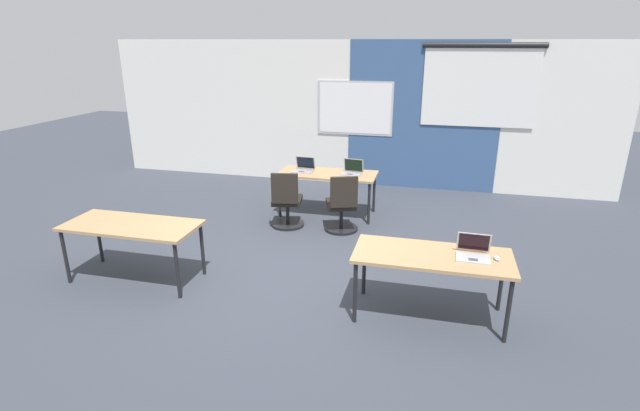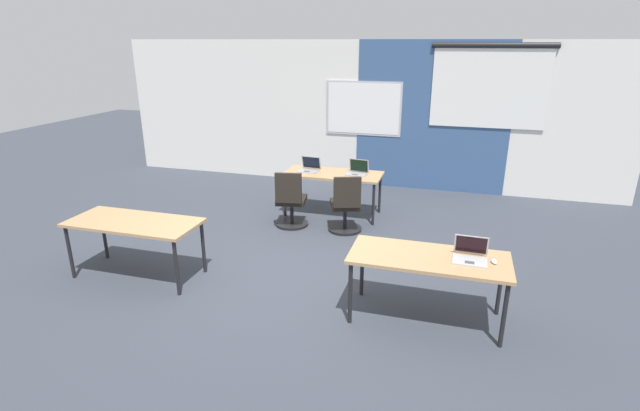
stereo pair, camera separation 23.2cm
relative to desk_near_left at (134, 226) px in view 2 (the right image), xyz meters
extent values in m
plane|color=#383D47|center=(1.75, 0.60, -0.66)|extent=(24.00, 24.00, 0.00)
cube|color=silver|center=(1.75, 4.80, 0.74)|extent=(10.00, 0.20, 2.80)
cube|color=#385684|center=(3.15, 4.69, 0.74)|extent=(2.83, 0.01, 2.80)
cube|color=#B7B7BC|center=(1.85, 4.69, 0.87)|extent=(1.48, 0.02, 1.04)
cube|color=white|center=(1.85, 4.68, 0.87)|extent=(1.40, 0.02, 0.96)
cube|color=white|center=(4.12, 4.67, 1.30)|extent=(2.00, 0.02, 1.38)
cylinder|color=black|center=(4.12, 4.67, 2.04)|extent=(2.10, 0.10, 0.10)
cube|color=tan|center=(0.00, 0.00, 0.04)|extent=(1.60, 0.70, 0.04)
cylinder|color=black|center=(-0.74, -0.30, -0.32)|extent=(0.04, 0.04, 0.68)
cylinder|color=black|center=(0.74, -0.30, -0.32)|extent=(0.04, 0.04, 0.68)
cylinder|color=black|center=(-0.74, 0.30, -0.32)|extent=(0.04, 0.04, 0.68)
cylinder|color=black|center=(0.74, 0.30, -0.32)|extent=(0.04, 0.04, 0.68)
cube|color=tan|center=(3.50, 0.00, 0.04)|extent=(1.60, 0.70, 0.04)
cylinder|color=black|center=(2.76, -0.30, -0.32)|extent=(0.04, 0.04, 0.68)
cylinder|color=black|center=(4.24, -0.30, -0.32)|extent=(0.04, 0.04, 0.68)
cylinder|color=black|center=(2.76, 0.30, -0.32)|extent=(0.04, 0.04, 0.68)
cylinder|color=black|center=(4.24, 0.30, -0.32)|extent=(0.04, 0.04, 0.68)
cube|color=tan|center=(1.75, 2.80, 0.04)|extent=(1.60, 0.70, 0.04)
cylinder|color=black|center=(1.01, 2.50, -0.32)|extent=(0.04, 0.04, 0.68)
cylinder|color=black|center=(2.49, 2.50, -0.32)|extent=(0.04, 0.04, 0.68)
cylinder|color=black|center=(1.01, 3.10, -0.32)|extent=(0.04, 0.04, 0.68)
cylinder|color=black|center=(2.49, 3.10, -0.32)|extent=(0.04, 0.04, 0.68)
cube|color=#B7B7BC|center=(3.89, -0.02, 0.07)|extent=(0.34, 0.24, 0.02)
cube|color=#4C4C4F|center=(3.89, -0.07, 0.08)|extent=(0.09, 0.06, 0.00)
cube|color=#B7B7BC|center=(3.90, 0.13, 0.18)|extent=(0.33, 0.08, 0.21)
cube|color=black|center=(3.90, 0.12, 0.19)|extent=(0.30, 0.07, 0.19)
ellipsoid|color=silver|center=(4.12, 0.02, 0.08)|extent=(0.07, 0.11, 0.03)
cube|color=#9E9EA3|center=(2.14, 2.79, 0.07)|extent=(0.36, 0.27, 0.02)
cube|color=#4C4C4F|center=(2.13, 2.74, 0.08)|extent=(0.10, 0.07, 0.00)
cube|color=#9E9EA3|center=(2.16, 2.92, 0.19)|extent=(0.33, 0.09, 0.22)
cube|color=black|center=(2.16, 2.92, 0.19)|extent=(0.30, 0.08, 0.19)
cylinder|color=black|center=(2.11, 2.17, -0.64)|extent=(0.52, 0.52, 0.04)
cylinder|color=black|center=(2.11, 2.17, -0.45)|extent=(0.06, 0.06, 0.34)
cube|color=black|center=(2.11, 2.17, -0.24)|extent=(0.56, 0.56, 0.08)
cube|color=black|center=(2.20, 1.93, 0.03)|extent=(0.40, 0.19, 0.46)
sphere|color=black|center=(2.04, 2.39, -0.64)|extent=(0.04, 0.04, 0.04)
sphere|color=black|center=(2.35, 2.17, -0.64)|extent=(0.04, 0.04, 0.04)
sphere|color=black|center=(1.93, 2.03, -0.64)|extent=(0.04, 0.04, 0.04)
cube|color=#9E9EA3|center=(1.33, 2.76, 0.07)|extent=(0.35, 0.26, 0.02)
cube|color=#4C4C4F|center=(1.33, 2.71, 0.08)|extent=(0.09, 0.07, 0.00)
cube|color=#9E9EA3|center=(1.34, 2.90, 0.18)|extent=(0.33, 0.09, 0.21)
cube|color=black|center=(1.34, 2.90, 0.19)|extent=(0.30, 0.08, 0.19)
cylinder|color=black|center=(1.26, 2.14, -0.64)|extent=(0.52, 0.52, 0.04)
cylinder|color=black|center=(1.26, 2.14, -0.45)|extent=(0.06, 0.06, 0.34)
cube|color=black|center=(1.26, 2.14, -0.24)|extent=(0.51, 0.51, 0.08)
cube|color=black|center=(1.30, 1.89, 0.03)|extent=(0.40, 0.13, 0.46)
sphere|color=black|center=(1.22, 2.37, -0.64)|extent=(0.04, 0.04, 0.04)
sphere|color=black|center=(1.49, 2.11, -0.64)|extent=(0.04, 0.04, 0.04)
sphere|color=black|center=(1.05, 2.03, -0.64)|extent=(0.04, 0.04, 0.04)
camera|label=1|loc=(3.45, -4.55, 2.13)|focal=26.66mm
camera|label=2|loc=(3.67, -4.49, 2.13)|focal=26.66mm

